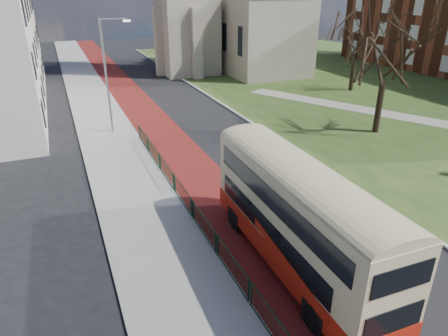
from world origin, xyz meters
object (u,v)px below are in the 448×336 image
bus (297,214)px  winter_tree_far (357,40)px  streetlamp (108,71)px  winter_tree_near (390,39)px

bus → winter_tree_far: winter_tree_far is taller
streetlamp → winter_tree_far: bearing=9.5°
bus → winter_tree_near: bearing=39.8°
bus → streetlamp: bearing=103.0°
winter_tree_near → winter_tree_far: 13.83m
streetlamp → bus: bearing=-78.2°
streetlamp → winter_tree_near: (18.10, -7.48, 2.12)m
bus → winter_tree_far: (21.35, 23.05, 2.77)m
streetlamp → bus: (3.92, -18.81, -2.23)m
bus → winter_tree_near: 18.67m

